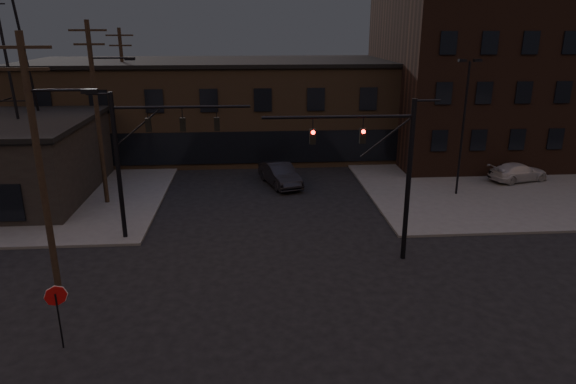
% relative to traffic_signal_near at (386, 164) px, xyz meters
% --- Properties ---
extents(ground, '(140.00, 140.00, 0.00)m').
position_rel_traffic_signal_near_xyz_m(ground, '(-5.36, -4.50, -4.93)').
color(ground, black).
rests_on(ground, ground).
extents(sidewalk_ne, '(30.00, 30.00, 0.15)m').
position_rel_traffic_signal_near_xyz_m(sidewalk_ne, '(16.64, 17.50, -4.86)').
color(sidewalk_ne, '#474744').
rests_on(sidewalk_ne, ground).
extents(building_row, '(40.00, 12.00, 8.00)m').
position_rel_traffic_signal_near_xyz_m(building_row, '(-5.36, 23.50, -0.93)').
color(building_row, '#483726').
rests_on(building_row, ground).
extents(building_right, '(22.00, 16.00, 14.00)m').
position_rel_traffic_signal_near_xyz_m(building_right, '(16.64, 21.50, 2.07)').
color(building_right, black).
rests_on(building_right, ground).
extents(traffic_signal_near, '(7.12, 0.24, 8.00)m').
position_rel_traffic_signal_near_xyz_m(traffic_signal_near, '(0.00, 0.00, 0.00)').
color(traffic_signal_near, black).
rests_on(traffic_signal_near, ground).
extents(traffic_signal_far, '(7.12, 0.24, 8.00)m').
position_rel_traffic_signal_near_xyz_m(traffic_signal_far, '(-12.07, 3.50, 0.08)').
color(traffic_signal_far, black).
rests_on(traffic_signal_far, ground).
extents(stop_sign, '(0.72, 0.33, 2.48)m').
position_rel_traffic_signal_near_xyz_m(stop_sign, '(-13.36, -6.49, -3.09)').
color(stop_sign, black).
rests_on(stop_sign, ground).
extents(utility_pole_near, '(3.70, 0.28, 11.00)m').
position_rel_traffic_signal_near_xyz_m(utility_pole_near, '(-14.79, -2.50, 0.94)').
color(utility_pole_near, black).
rests_on(utility_pole_near, ground).
extents(utility_pole_mid, '(3.70, 0.28, 11.50)m').
position_rel_traffic_signal_near_xyz_m(utility_pole_mid, '(-15.79, 9.50, 1.19)').
color(utility_pole_mid, black).
rests_on(utility_pole_mid, ground).
extents(utility_pole_far, '(2.20, 0.28, 11.00)m').
position_rel_traffic_signal_near_xyz_m(utility_pole_far, '(-16.86, 21.50, 0.85)').
color(utility_pole_far, black).
rests_on(utility_pole_far, ground).
extents(lot_light_a, '(1.50, 0.28, 9.14)m').
position_rel_traffic_signal_near_xyz_m(lot_light_a, '(7.64, 9.50, 0.58)').
color(lot_light_a, black).
rests_on(lot_light_a, ground).
extents(lot_light_b, '(1.50, 0.28, 9.14)m').
position_rel_traffic_signal_near_xyz_m(lot_light_b, '(13.64, 14.50, 0.58)').
color(lot_light_b, black).
rests_on(lot_light_b, ground).
extents(parked_car_lot_a, '(4.35, 2.99, 1.38)m').
position_rel_traffic_signal_near_xyz_m(parked_car_lot_a, '(13.14, 12.31, -4.09)').
color(parked_car_lot_a, black).
rests_on(parked_car_lot_a, sidewalk_ne).
extents(parked_car_lot_b, '(4.90, 3.01, 1.33)m').
position_rel_traffic_signal_near_xyz_m(parked_car_lot_b, '(13.38, 12.16, -4.12)').
color(parked_car_lot_b, '#A3A2A4').
rests_on(parked_car_lot_b, sidewalk_ne).
extents(car_crossing, '(3.17, 5.29, 1.65)m').
position_rel_traffic_signal_near_xyz_m(car_crossing, '(-4.30, 12.82, -4.11)').
color(car_crossing, black).
rests_on(car_crossing, ground).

